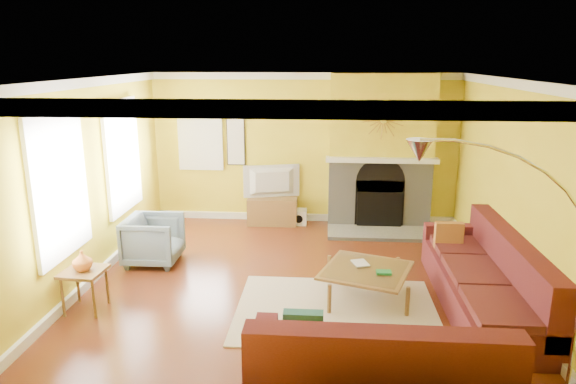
# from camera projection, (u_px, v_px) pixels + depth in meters

# --- Properties ---
(floor) EXTENTS (5.50, 6.00, 0.02)m
(floor) POSITION_uv_depth(u_px,v_px,m) (293.00, 290.00, 6.75)
(floor) COLOR maroon
(floor) RESTS_ON ground
(ceiling) EXTENTS (5.50, 6.00, 0.02)m
(ceiling) POSITION_uv_depth(u_px,v_px,m) (294.00, 79.00, 6.06)
(ceiling) COLOR white
(ceiling) RESTS_ON ground
(wall_back) EXTENTS (5.50, 0.02, 2.70)m
(wall_back) POSITION_uv_depth(u_px,v_px,m) (304.00, 149.00, 9.31)
(wall_back) COLOR yellow
(wall_back) RESTS_ON ground
(wall_front) EXTENTS (5.50, 0.02, 2.70)m
(wall_front) POSITION_uv_depth(u_px,v_px,m) (265.00, 300.00, 3.50)
(wall_front) COLOR yellow
(wall_front) RESTS_ON ground
(wall_left) EXTENTS (0.02, 6.00, 2.70)m
(wall_left) POSITION_uv_depth(u_px,v_px,m) (80.00, 186.00, 6.61)
(wall_left) COLOR yellow
(wall_left) RESTS_ON ground
(wall_right) EXTENTS (0.02, 6.00, 2.70)m
(wall_right) POSITION_uv_depth(u_px,v_px,m) (521.00, 194.00, 6.21)
(wall_right) COLOR yellow
(wall_right) RESTS_ON ground
(baseboard) EXTENTS (5.50, 6.00, 0.12)m
(baseboard) POSITION_uv_depth(u_px,v_px,m) (293.00, 285.00, 6.74)
(baseboard) COLOR white
(baseboard) RESTS_ON floor
(crown_molding) EXTENTS (5.50, 6.00, 0.12)m
(crown_molding) POSITION_uv_depth(u_px,v_px,m) (294.00, 85.00, 6.08)
(crown_molding) COLOR white
(crown_molding) RESTS_ON ceiling
(window_left_near) EXTENTS (0.06, 1.22, 1.72)m
(window_left_near) POSITION_uv_depth(u_px,v_px,m) (122.00, 156.00, 7.82)
(window_left_near) COLOR white
(window_left_near) RESTS_ON wall_left
(window_left_far) EXTENTS (0.06, 1.22, 1.72)m
(window_left_far) POSITION_uv_depth(u_px,v_px,m) (58.00, 186.00, 5.99)
(window_left_far) COLOR white
(window_left_far) RESTS_ON wall_left
(window_back) EXTENTS (0.82, 0.06, 1.22)m
(window_back) POSITION_uv_depth(u_px,v_px,m) (200.00, 137.00, 9.35)
(window_back) COLOR white
(window_back) RESTS_ON wall_back
(wall_art) EXTENTS (0.34, 0.04, 1.14)m
(wall_art) POSITION_uv_depth(u_px,v_px,m) (236.00, 135.00, 9.30)
(wall_art) COLOR white
(wall_art) RESTS_ON wall_back
(fireplace) EXTENTS (1.80, 0.40, 2.70)m
(fireplace) POSITION_uv_depth(u_px,v_px,m) (381.00, 152.00, 9.01)
(fireplace) COLOR gray
(fireplace) RESTS_ON floor
(mantel) EXTENTS (1.92, 0.22, 0.08)m
(mantel) POSITION_uv_depth(u_px,v_px,m) (382.00, 160.00, 8.80)
(mantel) COLOR white
(mantel) RESTS_ON fireplace
(hearth) EXTENTS (1.80, 0.70, 0.06)m
(hearth) POSITION_uv_depth(u_px,v_px,m) (380.00, 233.00, 8.81)
(hearth) COLOR gray
(hearth) RESTS_ON floor
(sunburst) EXTENTS (0.70, 0.04, 0.70)m
(sunburst) POSITION_uv_depth(u_px,v_px,m) (384.00, 119.00, 8.63)
(sunburst) COLOR olive
(sunburst) RESTS_ON fireplace
(rug) EXTENTS (2.40, 1.80, 0.02)m
(rug) POSITION_uv_depth(u_px,v_px,m) (336.00, 310.00, 6.17)
(rug) COLOR beige
(rug) RESTS_ON floor
(sectional_sofa) EXTENTS (2.98, 3.82, 0.90)m
(sectional_sofa) POSITION_uv_depth(u_px,v_px,m) (400.00, 287.00, 5.78)
(sectional_sofa) COLOR #591C21
(sectional_sofa) RESTS_ON floor
(coffee_table) EXTENTS (1.29, 1.29, 0.40)m
(coffee_table) POSITION_uv_depth(u_px,v_px,m) (365.00, 283.00, 6.46)
(coffee_table) COLOR white
(coffee_table) RESTS_ON floor
(media_console) EXTENTS (0.89, 0.40, 0.49)m
(media_console) POSITION_uv_depth(u_px,v_px,m) (273.00, 211.00, 9.35)
(media_console) COLOR brown
(media_console) RESTS_ON floor
(tv) EXTENTS (1.03, 0.39, 0.59)m
(tv) POSITION_uv_depth(u_px,v_px,m) (272.00, 182.00, 9.21)
(tv) COLOR black
(tv) RESTS_ON media_console
(subwoofer) EXTENTS (0.27, 0.27, 0.27)m
(subwoofer) POSITION_uv_depth(u_px,v_px,m) (299.00, 217.00, 9.36)
(subwoofer) COLOR white
(subwoofer) RESTS_ON floor
(armchair) EXTENTS (0.78, 0.76, 0.71)m
(armchair) POSITION_uv_depth(u_px,v_px,m) (154.00, 240.00, 7.54)
(armchair) COLOR slate
(armchair) RESTS_ON floor
(side_table) EXTENTS (0.50, 0.50, 0.51)m
(side_table) POSITION_uv_depth(u_px,v_px,m) (85.00, 290.00, 6.14)
(side_table) COLOR brown
(side_table) RESTS_ON floor
(vase) EXTENTS (0.27, 0.27, 0.24)m
(vase) POSITION_uv_depth(u_px,v_px,m) (82.00, 261.00, 6.04)
(vase) COLOR orange
(vase) RESTS_ON side_table
(book) EXTENTS (0.25, 0.29, 0.02)m
(book) POSITION_uv_depth(u_px,v_px,m) (354.00, 264.00, 6.52)
(book) COLOR white
(book) RESTS_ON coffee_table
(arc_lamp) EXTENTS (1.47, 0.36, 2.33)m
(arc_lamp) POSITION_uv_depth(u_px,v_px,m) (503.00, 282.00, 4.21)
(arc_lamp) COLOR silver
(arc_lamp) RESTS_ON floor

